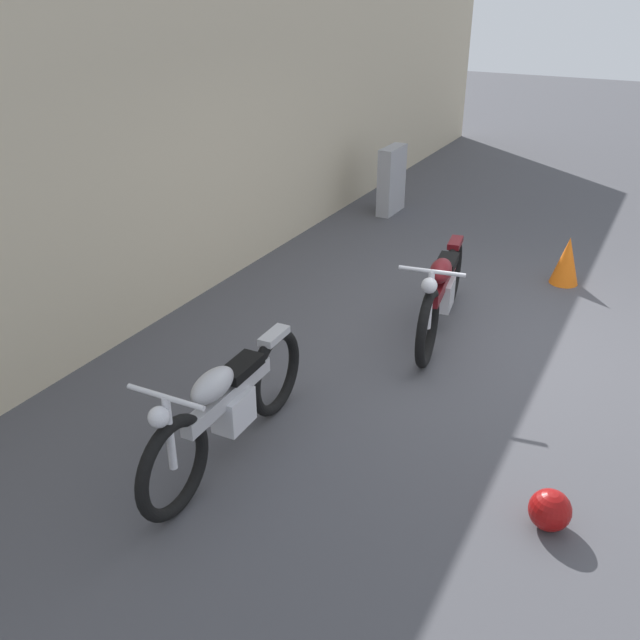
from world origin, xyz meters
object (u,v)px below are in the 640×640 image
motorcycle_silver (228,407)px  motorcycle_maroon (441,291)px  helmet (550,510)px  traffic_cone (567,261)px  stone_marker (392,180)px

motorcycle_silver → motorcycle_maroon: size_ratio=0.99×
helmet → traffic_cone: (4.08, 0.65, 0.14)m
stone_marker → motorcycle_silver: (-5.94, -1.23, -0.05)m
motorcycle_silver → stone_marker: bearing=-169.9°
motorcycle_maroon → helmet: bearing=25.4°
helmet → motorcycle_maroon: 2.73m
motorcycle_maroon → motorcycle_silver: bearing=-23.5°
stone_marker → traffic_cone: bearing=-118.5°
traffic_cone → motorcycle_silver: 4.70m
traffic_cone → motorcycle_maroon: 2.03m
traffic_cone → helmet: bearing=-170.9°
helmet → motorcycle_silver: (-0.35, 2.20, 0.30)m
motorcycle_silver → motorcycle_maroon: (2.60, -0.69, 0.01)m
stone_marker → motorcycle_maroon: bearing=-150.2°
stone_marker → motorcycle_maroon: 3.85m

